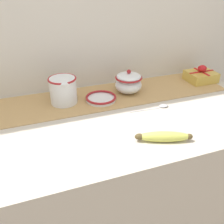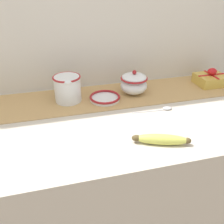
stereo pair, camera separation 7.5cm
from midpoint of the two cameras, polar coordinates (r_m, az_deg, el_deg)
name	(u,v)px [view 2 (the right image)]	position (r m, az deg, el deg)	size (l,w,h in m)	color
countertop	(107,196)	(1.30, 0.60, -18.73)	(1.42, 0.66, 0.91)	beige
back_wall	(88,26)	(1.22, -3.71, 18.98)	(2.22, 0.04, 2.40)	silver
table_runner	(97,97)	(1.16, -1.64, 3.30)	(1.31, 0.27, 0.00)	tan
cream_pitcher	(68,88)	(1.11, -8.24, 5.48)	(0.12, 0.14, 0.12)	white
sugar_bowl	(134,83)	(1.19, 6.83, 6.52)	(0.13, 0.13, 0.12)	white
small_dish	(105,98)	(1.13, 0.25, 3.24)	(0.14, 0.14, 0.02)	white
banana	(161,139)	(0.87, 13.64, -6.16)	(0.20, 0.10, 0.04)	#CCD156
spoon	(165,109)	(1.09, 13.95, 0.67)	(0.18, 0.03, 0.01)	#B7B7BC
gift_box	(211,79)	(1.40, 23.07, 6.93)	(0.15, 0.12, 0.09)	gold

